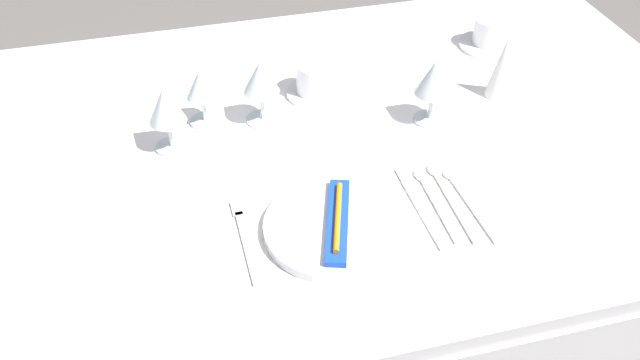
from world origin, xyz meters
TOP-DOWN VIEW (x-y plane):
  - ground_plane at (0.00, 0.00)m, footprint 6.00×6.00m
  - dining_table at (0.00, 0.00)m, footprint 1.80×1.11m
  - dinner_plate at (-0.01, -0.28)m, footprint 0.26×0.26m
  - toothbrush_package at (-0.01, -0.28)m, footprint 0.10×0.21m
  - fork_outer at (-0.17, -0.25)m, footprint 0.02×0.21m
  - dinner_knife at (0.15, -0.26)m, footprint 0.02×0.23m
  - spoon_soup at (0.18, -0.23)m, footprint 0.03×0.21m
  - spoon_dessert at (0.21, -0.23)m, footprint 0.03×0.23m
  - spoon_tea at (0.24, -0.24)m, footprint 0.03×0.22m
  - saucer_left at (0.06, 0.16)m, footprint 0.13×0.13m
  - coffee_cup_left at (0.06, 0.16)m, footprint 0.11×0.09m
  - saucer_right at (0.53, 0.26)m, footprint 0.14×0.14m
  - coffee_cup_right at (0.53, 0.26)m, footprint 0.10×0.08m
  - wine_glass_centre at (0.27, 0.00)m, footprint 0.08×0.08m
  - wine_glass_left at (-0.27, 0.04)m, footprint 0.07×0.07m
  - wine_glass_right at (-0.07, 0.09)m, footprint 0.07×0.07m
  - wine_glass_far at (-0.19, 0.11)m, footprint 0.07×0.07m
  - napkin_folded at (0.45, 0.05)m, footprint 0.06×0.06m

SIDE VIEW (x-z plane):
  - ground_plane at x=0.00m, z-range 0.00..0.00m
  - dining_table at x=0.00m, z-range 0.29..1.03m
  - fork_outer at x=-0.17m, z-range 0.74..0.74m
  - dinner_knife at x=0.15m, z-range 0.74..0.74m
  - spoon_dessert at x=0.21m, z-range 0.74..0.75m
  - spoon_soup at x=0.18m, z-range 0.74..0.75m
  - spoon_tea at x=0.24m, z-range 0.74..0.75m
  - saucer_left at x=0.06m, z-range 0.74..0.75m
  - saucer_right at x=0.53m, z-range 0.74..0.75m
  - dinner_plate at x=-0.01m, z-range 0.74..0.76m
  - toothbrush_package at x=-0.01m, z-range 0.75..0.78m
  - coffee_cup_right at x=0.53m, z-range 0.75..0.81m
  - coffee_cup_left at x=0.06m, z-range 0.75..0.82m
  - napkin_folded at x=0.45m, z-range 0.74..0.88m
  - wine_glass_far at x=-0.19m, z-range 0.76..0.89m
  - wine_glass_left at x=-0.27m, z-range 0.77..0.91m
  - wine_glass_right at x=-0.07m, z-range 0.77..0.91m
  - wine_glass_centre at x=0.27m, z-range 0.77..0.91m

